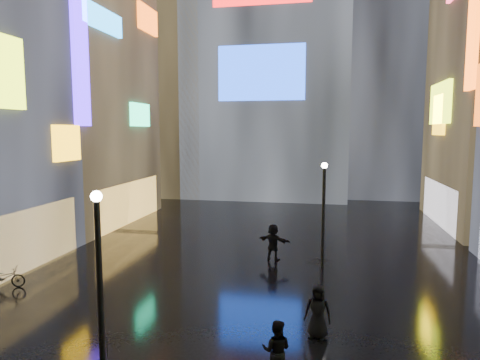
# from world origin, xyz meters

# --- Properties ---
(ground) EXTENTS (140.00, 140.00, 0.00)m
(ground) POSITION_xyz_m (0.00, 20.00, 0.00)
(ground) COLOR black
(ground) RESTS_ON ground
(building_left_far) EXTENTS (10.28, 12.00, 22.00)m
(building_left_far) POSITION_xyz_m (-15.98, 26.00, 10.98)
(building_left_far) COLOR black
(building_left_far) RESTS_ON ground
(tower_flank_right) EXTENTS (12.00, 12.00, 34.00)m
(tower_flank_right) POSITION_xyz_m (9.00, 46.00, 17.00)
(tower_flank_right) COLOR black
(tower_flank_right) RESTS_ON ground
(tower_flank_left) EXTENTS (10.00, 10.00, 26.00)m
(tower_flank_left) POSITION_xyz_m (-14.00, 42.00, 13.00)
(tower_flank_left) COLOR black
(tower_flank_left) RESTS_ON ground
(lamp_near) EXTENTS (0.30, 0.30, 5.20)m
(lamp_near) POSITION_xyz_m (-2.80, 7.25, 2.94)
(lamp_near) COLOR black
(lamp_near) RESTS_ON ground
(lamp_far) EXTENTS (0.30, 0.30, 5.20)m
(lamp_far) POSITION_xyz_m (2.90, 18.41, 2.94)
(lamp_far) COLOR black
(lamp_far) RESTS_ON ground
(pedestrian_1) EXTENTS (0.84, 0.67, 1.68)m
(pedestrian_1) POSITION_xyz_m (1.75, 8.27, 0.84)
(pedestrian_1) COLOR black
(pedestrian_1) RESTS_ON ground
(pedestrian_4) EXTENTS (0.95, 0.69, 1.78)m
(pedestrian_4) POSITION_xyz_m (2.80, 10.93, 0.89)
(pedestrian_4) COLOR black
(pedestrian_4) RESTS_ON ground
(pedestrian_5) EXTENTS (1.85, 1.10, 1.90)m
(pedestrian_5) POSITION_xyz_m (0.35, 19.07, 0.95)
(pedestrian_5) COLOR black
(pedestrian_5) RESTS_ON ground
(umbrella_0) EXTENTS (1.28, 1.29, 0.87)m
(umbrella_0) POSITION_xyz_m (-1.19, 4.66, 2.31)
(umbrella_0) COLOR black
(umbrella_0) RESTS_ON pedestrian_0
(umbrella_2) EXTENTS (1.00, 0.98, 0.89)m
(umbrella_2) POSITION_xyz_m (2.80, 10.93, 2.22)
(umbrella_2) COLOR black
(umbrella_2) RESTS_ON pedestrian_4
(bicycle) EXTENTS (1.80, 1.08, 0.90)m
(bicycle) POSITION_xyz_m (-10.50, 12.82, 0.45)
(bicycle) COLOR black
(bicycle) RESTS_ON ground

